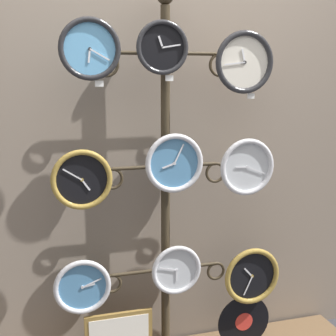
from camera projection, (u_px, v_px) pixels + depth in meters
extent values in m
cube|color=gray|center=(158.00, 115.00, 2.57)|extent=(4.40, 0.04, 2.80)
cylinder|color=#382D1E|center=(165.00, 195.00, 2.50)|extent=(0.05, 0.05, 1.94)
cylinder|color=#382D1E|center=(136.00, 53.00, 2.32)|extent=(0.30, 0.02, 0.02)
torus|color=#382D1E|center=(106.00, 64.00, 2.29)|extent=(0.13, 0.02, 0.13)
cylinder|color=#382D1E|center=(193.00, 54.00, 2.40)|extent=(0.30, 0.02, 0.02)
torus|color=#382D1E|center=(220.00, 65.00, 2.45)|extent=(0.13, 0.02, 0.13)
cylinder|color=#382D1E|center=(139.00, 168.00, 2.43)|extent=(0.28, 0.02, 0.02)
torus|color=#382D1E|center=(112.00, 179.00, 2.40)|extent=(0.12, 0.02, 0.12)
cylinder|color=#382D1E|center=(191.00, 165.00, 2.51)|extent=(0.28, 0.02, 0.02)
torus|color=#382D1E|center=(215.00, 173.00, 2.56)|extent=(0.12, 0.02, 0.12)
cylinder|color=#382D1E|center=(139.00, 272.00, 2.54)|extent=(0.30, 0.02, 0.02)
torus|color=#382D1E|center=(112.00, 284.00, 2.51)|extent=(0.11, 0.02, 0.11)
cylinder|color=#382D1E|center=(191.00, 266.00, 2.62)|extent=(0.30, 0.02, 0.02)
torus|color=#382D1E|center=(216.00, 271.00, 2.67)|extent=(0.11, 0.02, 0.11)
cylinder|color=#60A8DB|center=(89.00, 49.00, 2.16)|extent=(0.26, 0.02, 0.26)
torus|color=#262628|center=(90.00, 49.00, 2.14)|extent=(0.29, 0.03, 0.29)
cylinder|color=#262628|center=(90.00, 49.00, 2.14)|extent=(0.02, 0.01, 0.02)
cube|color=silver|center=(89.00, 56.00, 2.15)|extent=(0.02, 0.00, 0.06)
cube|color=silver|center=(100.00, 55.00, 2.16)|extent=(0.09, 0.00, 0.06)
cylinder|color=black|center=(162.00, 48.00, 2.25)|extent=(0.24, 0.02, 0.24)
torus|color=#262628|center=(163.00, 47.00, 2.23)|extent=(0.26, 0.02, 0.26)
cylinder|color=#262628|center=(163.00, 48.00, 2.24)|extent=(0.01, 0.01, 0.01)
cube|color=silver|center=(161.00, 42.00, 2.23)|extent=(0.03, 0.00, 0.06)
cube|color=silver|center=(172.00, 46.00, 2.24)|extent=(0.09, 0.00, 0.02)
cylinder|color=silver|center=(243.00, 62.00, 2.39)|extent=(0.29, 0.02, 0.29)
torus|color=#262628|center=(245.00, 62.00, 2.38)|extent=(0.32, 0.03, 0.32)
cylinder|color=#262628|center=(245.00, 62.00, 2.38)|extent=(0.02, 0.01, 0.02)
cube|color=silver|center=(243.00, 55.00, 2.37)|extent=(0.03, 0.00, 0.07)
cube|color=silver|center=(235.00, 63.00, 2.36)|extent=(0.11, 0.00, 0.02)
cylinder|color=black|center=(82.00, 179.00, 2.27)|extent=(0.27, 0.02, 0.27)
torus|color=#A58438|center=(82.00, 180.00, 2.26)|extent=(0.30, 0.03, 0.30)
cylinder|color=#A58438|center=(82.00, 180.00, 2.26)|extent=(0.02, 0.01, 0.02)
cube|color=silver|center=(86.00, 185.00, 2.27)|extent=(0.04, 0.00, 0.06)
cube|color=silver|center=(72.00, 175.00, 2.24)|extent=(0.09, 0.00, 0.06)
cylinder|color=#4C84B2|center=(174.00, 163.00, 2.38)|extent=(0.28, 0.02, 0.28)
torus|color=silver|center=(175.00, 163.00, 2.37)|extent=(0.31, 0.03, 0.31)
cylinder|color=silver|center=(174.00, 163.00, 2.37)|extent=(0.02, 0.01, 0.02)
cube|color=silver|center=(169.00, 166.00, 2.36)|extent=(0.07, 0.00, 0.03)
cube|color=silver|center=(179.00, 154.00, 2.36)|extent=(0.05, 0.00, 0.10)
cylinder|color=silver|center=(246.00, 167.00, 2.50)|extent=(0.28, 0.02, 0.28)
torus|color=silver|center=(247.00, 167.00, 2.48)|extent=(0.31, 0.03, 0.31)
cylinder|color=silver|center=(247.00, 167.00, 2.48)|extent=(0.02, 0.01, 0.02)
cube|color=silver|center=(242.00, 167.00, 2.47)|extent=(0.07, 0.00, 0.01)
cube|color=silver|center=(256.00, 170.00, 2.50)|extent=(0.10, 0.00, 0.05)
cylinder|color=#4C84B2|center=(82.00, 286.00, 2.39)|extent=(0.27, 0.02, 0.27)
torus|color=silver|center=(83.00, 287.00, 2.38)|extent=(0.29, 0.03, 0.29)
cylinder|color=silver|center=(82.00, 287.00, 2.38)|extent=(0.02, 0.01, 0.02)
cube|color=silver|center=(89.00, 286.00, 2.39)|extent=(0.06, 0.00, 0.02)
cube|color=silver|center=(92.00, 283.00, 2.39)|extent=(0.10, 0.00, 0.04)
cylinder|color=silver|center=(176.00, 269.00, 2.50)|extent=(0.25, 0.02, 0.25)
torus|color=silver|center=(177.00, 270.00, 2.49)|extent=(0.27, 0.02, 0.27)
cylinder|color=silver|center=(177.00, 270.00, 2.49)|extent=(0.01, 0.01, 0.01)
cube|color=silver|center=(177.00, 275.00, 2.50)|extent=(0.01, 0.00, 0.06)
cube|color=silver|center=(168.00, 269.00, 2.47)|extent=(0.10, 0.00, 0.03)
cylinder|color=black|center=(251.00, 275.00, 2.62)|extent=(0.30, 0.02, 0.30)
torus|color=#A58438|center=(252.00, 276.00, 2.61)|extent=(0.33, 0.03, 0.33)
cylinder|color=#A58438|center=(252.00, 276.00, 2.61)|extent=(0.02, 0.01, 0.02)
cube|color=silver|center=(248.00, 272.00, 2.60)|extent=(0.06, 0.00, 0.06)
cube|color=silver|center=(248.00, 286.00, 2.61)|extent=(0.05, 0.00, 0.11)
cylinder|color=black|center=(244.00, 321.00, 2.70)|extent=(0.32, 0.01, 0.32)
cylinder|color=red|center=(244.00, 322.00, 2.70)|extent=(0.11, 0.00, 0.11)
cube|color=white|center=(99.00, 84.00, 2.19)|extent=(0.04, 0.00, 0.03)
cube|color=white|center=(169.00, 78.00, 2.28)|extent=(0.04, 0.00, 0.03)
cube|color=white|center=(251.00, 96.00, 2.43)|extent=(0.04, 0.00, 0.03)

